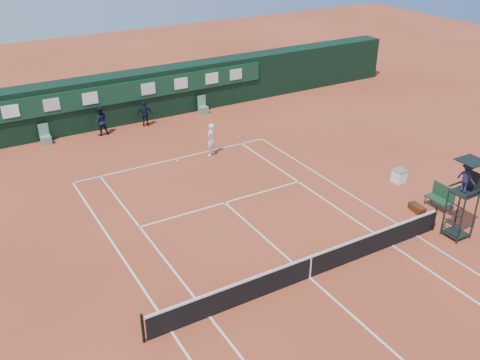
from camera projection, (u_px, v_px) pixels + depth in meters
name	position (u px, v px, depth m)	size (l,w,h in m)	color
ground	(310.00, 278.00, 19.49)	(90.00, 90.00, 0.00)	#B94B2B
court_lines	(310.00, 278.00, 19.49)	(11.05, 23.85, 0.01)	silver
tennis_net	(310.00, 266.00, 19.26)	(12.90, 0.10, 1.10)	black
back_wall	(129.00, 97.00, 33.18)	(40.00, 1.65, 3.00)	black
linesman_chair_left	(46.00, 139.00, 30.29)	(0.55, 0.50, 1.15)	#619471
linesman_chair_right	(203.00, 109.00, 34.79)	(0.55, 0.50, 1.15)	#5F9169
umpire_chair	(466.00, 183.00, 20.82)	(0.96, 0.95, 3.42)	black
player_bench	(441.00, 196.00, 23.73)	(0.55, 1.20, 1.10)	#193F26
tennis_bag	(417.00, 208.00, 23.65)	(0.36, 0.82, 0.31)	black
cooler	(399.00, 176.00, 26.12)	(0.57, 0.57, 0.65)	white
tennis_ball	(262.00, 202.00, 24.43)	(0.07, 0.07, 0.07)	#E9F038
player	(211.00, 140.00, 28.68)	(0.66, 0.43, 1.81)	white
ball_kid_left	(100.00, 121.00, 31.25)	(0.85, 0.66, 1.74)	black
ball_kid_right	(145.00, 114.00, 32.56)	(0.92, 0.38, 1.57)	black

